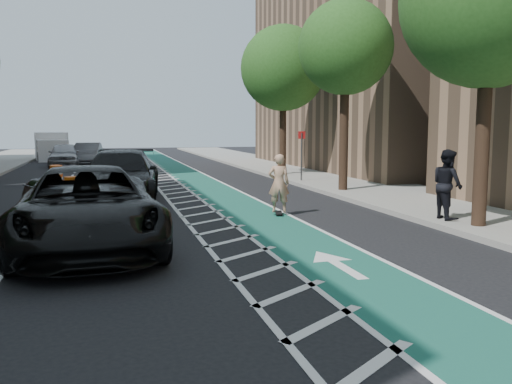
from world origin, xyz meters
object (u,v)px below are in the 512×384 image
object	(u,v)px
skateboarder	(279,183)
suv_near	(87,208)
suv_far	(120,177)
barrel_a	(72,190)

from	to	relation	value
skateboarder	suv_near	distance (m)	6.37
skateboarder	suv_near	bearing A→B (deg)	45.99
suv_near	suv_far	bearing A→B (deg)	80.80
suv_far	skateboarder	bearing A→B (deg)	-36.09
skateboarder	suv_far	world-z (taller)	skateboarder
skateboarder	suv_far	size ratio (longest dim) A/B	0.28
suv_near	suv_far	xyz separation A→B (m)	(0.87, 7.48, 0.02)
suv_near	suv_far	world-z (taller)	suv_far
suv_far	barrel_a	distance (m)	1.93
suv_near	skateboarder	bearing A→B (deg)	28.67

